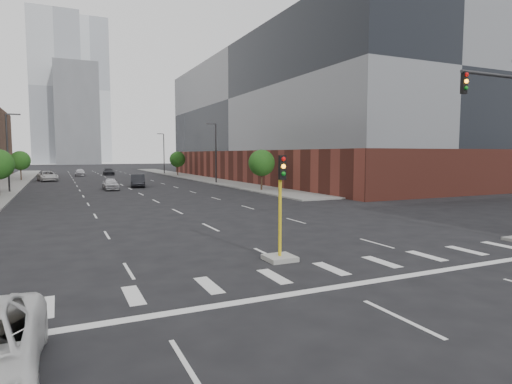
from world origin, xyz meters
TOP-DOWN VIEW (x-y plane):
  - ground at (0.00, 0.00)m, footprint 400.00×400.00m
  - sidewalk_left_far at (-15.00, 74.00)m, footprint 5.00×92.00m
  - sidewalk_right_far at (15.00, 74.00)m, footprint 5.00×92.00m
  - building_right_main at (29.50, 60.00)m, footprint 24.00×70.00m
  - tower_left at (-8.00, 220.00)m, footprint 22.00×22.00m
  - tower_right at (10.00, 260.00)m, footprint 20.00×20.00m
  - tower_mid at (0.00, 200.00)m, footprint 18.00×18.00m
  - median_traffic_signal at (0.00, 8.97)m, footprint 1.20×1.20m
  - streetlight_right_a at (13.41, 55.00)m, footprint 1.60×0.22m
  - streetlight_right_b at (13.41, 90.00)m, footprint 1.60×0.22m
  - streetlight_left at (-13.41, 50.00)m, footprint 1.60×0.22m
  - tree_left_far at (-14.00, 75.00)m, footprint 3.20×3.20m
  - tree_right_near at (14.00, 40.00)m, footprint 3.20×3.20m
  - tree_right_far at (14.00, 80.00)m, footprint 3.20×3.20m
  - car_near_left at (-2.45, 49.18)m, footprint 1.77×4.39m
  - car_mid_right at (1.50, 52.98)m, footprint 2.58×5.41m
  - car_far_left at (-9.96, 72.43)m, footprint 3.56×6.23m
  - car_deep_right at (1.50, 89.82)m, footprint 2.12×5.09m
  - car_distant at (-4.24, 88.03)m, footprint 2.29×4.61m

SIDE VIEW (x-z plane):
  - ground at x=0.00m, z-range 0.00..0.00m
  - sidewalk_left_far at x=-15.00m, z-range 0.00..0.15m
  - sidewalk_right_far at x=15.00m, z-range 0.00..0.15m
  - car_deep_right at x=1.50m, z-range 0.00..1.47m
  - car_near_left at x=-2.45m, z-range 0.00..1.49m
  - car_distant at x=-4.24m, z-range 0.00..1.51m
  - car_far_left at x=-9.96m, z-range 0.00..1.64m
  - car_mid_right at x=1.50m, z-range 0.00..1.71m
  - median_traffic_signal at x=0.00m, z-range -1.23..3.17m
  - tree_left_far at x=-14.00m, z-range 0.97..5.82m
  - tree_right_near at x=14.00m, z-range 0.97..5.82m
  - tree_right_far at x=14.00m, z-range 0.97..5.82m
  - streetlight_right_a at x=13.41m, z-range 0.47..9.55m
  - streetlight_right_b at x=13.41m, z-range 0.47..9.55m
  - streetlight_left at x=-13.41m, z-range 0.47..9.55m
  - building_right_main at x=29.50m, z-range 0.00..22.00m
  - tower_mid at x=0.00m, z-range 0.00..44.00m
  - tower_left at x=-8.00m, z-range 0.00..70.00m
  - tower_right at x=10.00m, z-range 0.00..80.00m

